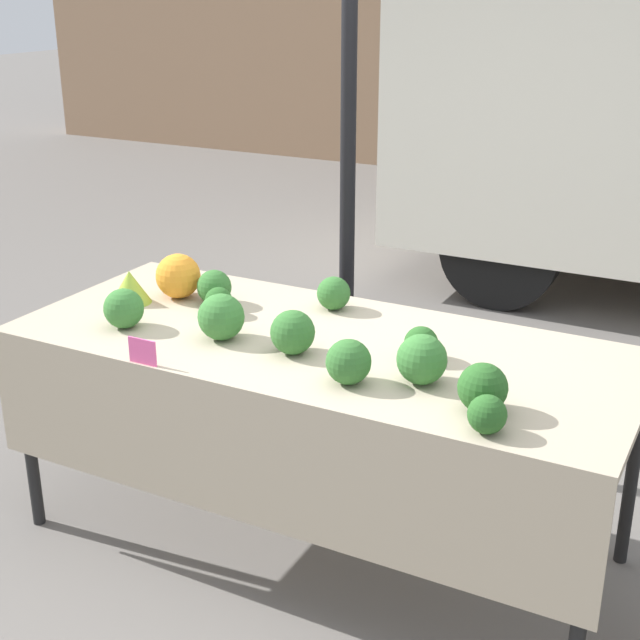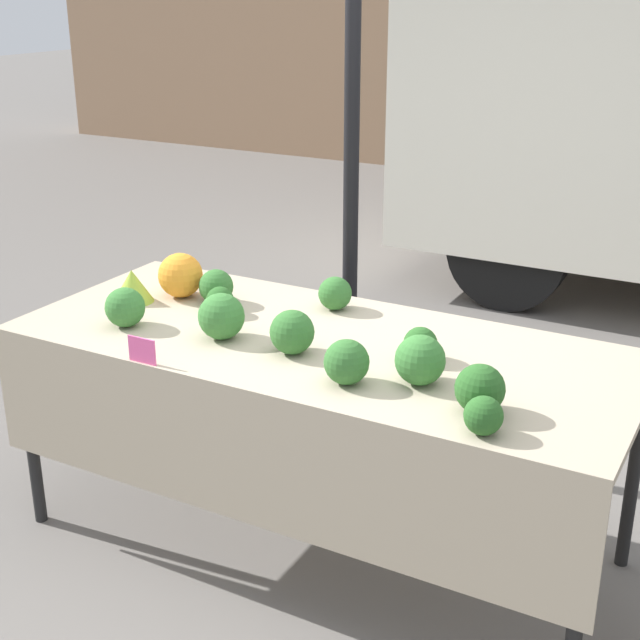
% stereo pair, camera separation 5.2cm
% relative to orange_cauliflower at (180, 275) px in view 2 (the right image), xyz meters
% --- Properties ---
extents(ground_plane, '(40.00, 40.00, 0.00)m').
position_rel_orange_cauliflower_xyz_m(ground_plane, '(0.75, -0.15, -0.97)').
color(ground_plane, slate).
extents(tent_pole, '(0.07, 0.07, 2.30)m').
position_rel_orange_cauliflower_xyz_m(tent_pole, '(0.44, 0.70, 0.18)').
color(tent_pole, black).
rests_on(tent_pole, ground_plane).
extents(market_table, '(2.33, 0.99, 0.88)m').
position_rel_orange_cauliflower_xyz_m(market_table, '(0.75, -0.22, -0.19)').
color(market_table, tan).
rests_on(market_table, ground_plane).
extents(orange_cauliflower, '(0.19, 0.19, 0.19)m').
position_rel_orange_cauliflower_xyz_m(orange_cauliflower, '(0.00, 0.00, 0.00)').
color(orange_cauliflower, orange).
rests_on(orange_cauliflower, market_table).
extents(romanesco_head, '(0.17, 0.17, 0.14)m').
position_rel_orange_cauliflower_xyz_m(romanesco_head, '(-0.14, -0.14, -0.03)').
color(romanesco_head, '#93B238').
rests_on(romanesco_head, market_table).
extents(broccoli_head_0, '(0.17, 0.17, 0.17)m').
position_rel_orange_cauliflower_xyz_m(broccoli_head_0, '(1.22, -0.32, -0.01)').
color(broccoli_head_0, '#387533').
rests_on(broccoli_head_0, market_table).
extents(broccoli_head_1, '(0.17, 0.17, 0.17)m').
position_rel_orange_cauliflower_xyz_m(broccoli_head_1, '(0.42, -0.30, -0.01)').
color(broccoli_head_1, '#387533').
rests_on(broccoli_head_1, market_table).
extents(broccoli_head_2, '(0.12, 0.12, 0.12)m').
position_rel_orange_cauliflower_xyz_m(broccoli_head_2, '(1.51, -0.55, -0.03)').
color(broccoli_head_2, '#285B23').
rests_on(broccoli_head_2, market_table).
extents(broccoli_head_3, '(0.14, 0.14, 0.14)m').
position_rel_orange_cauliflower_xyz_m(broccoli_head_3, '(0.18, 0.01, -0.02)').
color(broccoli_head_3, '#336B2D').
rests_on(broccoli_head_3, market_table).
extents(broccoli_head_4, '(0.15, 0.15, 0.15)m').
position_rel_orange_cauliflower_xyz_m(broccoli_head_4, '(0.02, -0.38, -0.02)').
color(broccoli_head_4, '#387533').
rests_on(broccoli_head_4, market_table).
extents(broccoli_head_5, '(0.16, 0.16, 0.16)m').
position_rel_orange_cauliflower_xyz_m(broccoli_head_5, '(1.46, -0.42, -0.02)').
color(broccoli_head_5, '#285B23').
rests_on(broccoli_head_5, market_table).
extents(broccoli_head_6, '(0.16, 0.16, 0.16)m').
position_rel_orange_cauliflower_xyz_m(broccoli_head_6, '(0.72, -0.30, -0.01)').
color(broccoli_head_6, '#336B2D').
rests_on(broccoli_head_6, market_table).
extents(broccoli_head_7, '(0.12, 0.12, 0.12)m').
position_rel_orange_cauliflower_xyz_m(broccoli_head_7, '(1.14, -0.14, -0.03)').
color(broccoli_head_7, '#285B23').
rests_on(broccoli_head_7, market_table).
extents(broccoli_head_8, '(0.14, 0.14, 0.14)m').
position_rel_orange_cauliflower_xyz_m(broccoli_head_8, '(0.64, 0.17, -0.03)').
color(broccoli_head_8, '#336B2D').
rests_on(broccoli_head_8, market_table).
extents(broccoli_head_9, '(0.15, 0.15, 0.15)m').
position_rel_orange_cauliflower_xyz_m(broccoli_head_9, '(1.00, -0.43, -0.02)').
color(broccoli_head_9, '#336B2D').
rests_on(broccoli_head_9, market_table).
extents(broccoli_head_10, '(0.11, 0.11, 0.11)m').
position_rel_orange_cauliflower_xyz_m(broccoli_head_10, '(0.26, -0.09, -0.04)').
color(broccoli_head_10, '#285B23').
rests_on(broccoli_head_10, market_table).
extents(price_sign, '(0.12, 0.01, 0.09)m').
position_rel_orange_cauliflower_xyz_m(price_sign, '(0.30, -0.63, -0.05)').
color(price_sign, '#F45B9E').
rests_on(price_sign, market_table).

